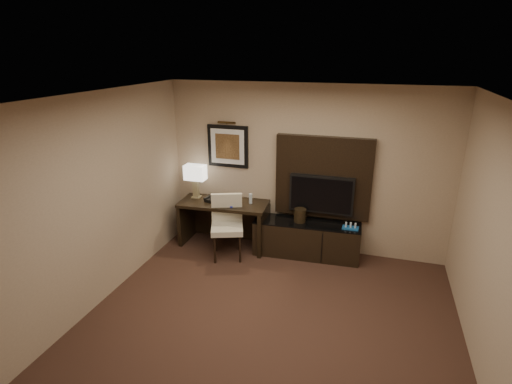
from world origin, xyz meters
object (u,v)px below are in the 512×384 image
at_px(credenza, 306,239).
at_px(table_lamp, 196,183).
at_px(water_bottle, 251,199).
at_px(desk_phone, 212,198).
at_px(desk, 224,224).
at_px(ice_bucket, 300,215).
at_px(desk_chair, 227,228).
at_px(minibar_tray, 351,226).
at_px(tv, 321,194).

xyz_separation_m(credenza, table_lamp, (-1.92, 0.03, 0.75)).
bearing_deg(water_bottle, desk_phone, -171.47).
height_order(desk, water_bottle, water_bottle).
xyz_separation_m(table_lamp, water_bottle, (0.97, -0.00, -0.18)).
xyz_separation_m(desk_phone, ice_bucket, (1.47, 0.06, -0.15)).
xyz_separation_m(desk, credenza, (1.40, 0.05, -0.10)).
distance_m(desk, credenza, 1.40).
bearing_deg(desk, desk_chair, -65.52).
bearing_deg(desk, ice_bucket, -1.33).
bearing_deg(table_lamp, credenza, -1.04).
bearing_deg(desk, credenza, -1.44).
height_order(credenza, ice_bucket, ice_bucket).
distance_m(desk, minibar_tray, 2.08).
height_order(tv, water_bottle, tv).
height_order(water_bottle, minibar_tray, water_bottle).
bearing_deg(desk_chair, minibar_tray, -8.79).
bearing_deg(ice_bucket, desk, -177.84).
bearing_deg(credenza, water_bottle, 174.94).
bearing_deg(tv, desk_chair, -157.70).
xyz_separation_m(water_bottle, ice_bucket, (0.83, -0.04, -0.18)).
xyz_separation_m(tv, desk_phone, (-1.77, -0.20, -0.19)).
bearing_deg(table_lamp, desk_phone, -15.89).
height_order(desk, credenza, desk).
bearing_deg(water_bottle, table_lamp, 179.96).
bearing_deg(water_bottle, minibar_tray, -2.52).
height_order(tv, desk_chair, tv).
relative_size(desk_phone, ice_bucket, 0.99).
relative_size(desk, table_lamp, 2.82).
bearing_deg(minibar_tray, credenza, 176.85).
height_order(credenza, table_lamp, table_lamp).
xyz_separation_m(credenza, water_bottle, (-0.95, 0.03, 0.57)).
bearing_deg(credenza, desk_chair, -163.46).
height_order(desk, desk_chair, desk_chair).
height_order(water_bottle, ice_bucket, water_bottle).
distance_m(table_lamp, desk_phone, 0.41).
relative_size(credenza, desk_phone, 7.92).
distance_m(table_lamp, minibar_tray, 2.63).
height_order(desk, table_lamp, table_lamp).
height_order(desk_chair, ice_bucket, desk_chair).
relative_size(desk, desk_phone, 6.88).
xyz_separation_m(desk_chair, minibar_tray, (1.87, 0.39, 0.11)).
relative_size(credenza, desk_chair, 1.64).
relative_size(desk, water_bottle, 8.79).
bearing_deg(minibar_tray, tv, 160.31).
bearing_deg(desk, table_lamp, 167.37).
height_order(desk_chair, water_bottle, desk_chair).
xyz_separation_m(desk_chair, desk_phone, (-0.39, 0.36, 0.32)).
relative_size(water_bottle, ice_bucket, 0.77).
relative_size(desk, ice_bucket, 6.79).
height_order(tv, minibar_tray, tv).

